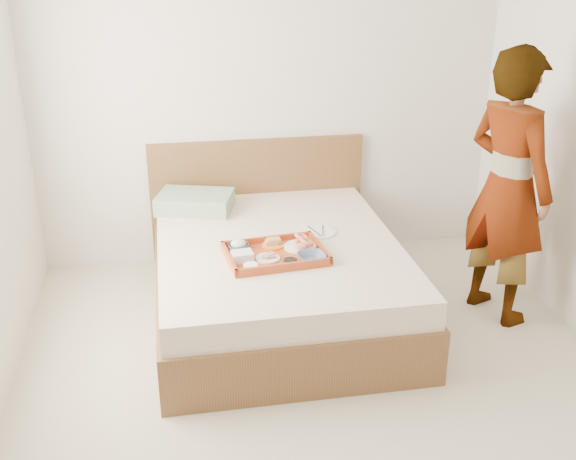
% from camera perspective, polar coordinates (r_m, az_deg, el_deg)
% --- Properties ---
extents(ground, '(3.50, 4.00, 0.01)m').
position_cam_1_polar(ground, '(3.95, 3.22, -13.77)').
color(ground, beige).
rests_on(ground, ground).
extents(wall_back, '(3.50, 0.01, 2.60)m').
position_cam_1_polar(wall_back, '(5.24, -1.58, 11.27)').
color(wall_back, silver).
rests_on(wall_back, ground).
extents(bed, '(1.65, 2.00, 0.53)m').
position_cam_1_polar(bed, '(4.63, -0.83, -3.96)').
color(bed, brown).
rests_on(bed, ground).
extents(headboard, '(1.65, 0.06, 0.95)m').
position_cam_1_polar(headboard, '(5.42, -2.54, 2.60)').
color(headboard, brown).
rests_on(headboard, ground).
extents(pillow, '(0.60, 0.49, 0.13)m').
position_cam_1_polar(pillow, '(5.06, -7.66, 2.32)').
color(pillow, '#8EAA8D').
rests_on(pillow, bed).
extents(tray, '(0.65, 0.50, 0.05)m').
position_cam_1_polar(tray, '(4.28, -1.05, -1.94)').
color(tray, '#AF3C18').
rests_on(tray, bed).
extents(prawn_plate, '(0.23, 0.23, 0.01)m').
position_cam_1_polar(prawn_plate, '(4.39, 1.01, -1.37)').
color(prawn_plate, white).
rests_on(prawn_plate, tray).
extents(navy_bowl_big, '(0.19, 0.19, 0.04)m').
position_cam_1_polar(navy_bowl_big, '(4.21, 1.97, -2.26)').
color(navy_bowl_big, '#162340').
rests_on(navy_bowl_big, tray).
extents(sauce_dish, '(0.10, 0.10, 0.03)m').
position_cam_1_polar(sauce_dish, '(4.15, 0.19, -2.68)').
color(sauce_dish, black).
rests_on(sauce_dish, tray).
extents(meat_plate, '(0.16, 0.16, 0.01)m').
position_cam_1_polar(meat_plate, '(4.23, -1.68, -2.34)').
color(meat_plate, white).
rests_on(meat_plate, tray).
extents(bread_plate, '(0.16, 0.16, 0.01)m').
position_cam_1_polar(bread_plate, '(4.41, -1.24, -1.25)').
color(bread_plate, orange).
rests_on(bread_plate, tray).
extents(salad_bowl, '(0.15, 0.15, 0.04)m').
position_cam_1_polar(salad_bowl, '(4.36, -4.10, -1.41)').
color(salad_bowl, '#162340').
rests_on(salad_bowl, tray).
extents(plastic_tub, '(0.14, 0.12, 0.05)m').
position_cam_1_polar(plastic_tub, '(4.21, -3.80, -2.17)').
color(plastic_tub, silver).
rests_on(plastic_tub, tray).
extents(cheese_round, '(0.10, 0.10, 0.03)m').
position_cam_1_polar(cheese_round, '(4.11, -3.09, -3.03)').
color(cheese_round, white).
rests_on(cheese_round, tray).
extents(dinner_plate, '(0.24, 0.24, 0.01)m').
position_cam_1_polar(dinner_plate, '(4.65, 2.53, -0.16)').
color(dinner_plate, white).
rests_on(dinner_plate, bed).
extents(person, '(0.63, 0.76, 1.79)m').
position_cam_1_polar(person, '(4.62, 17.67, 3.35)').
color(person, white).
rests_on(person, ground).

